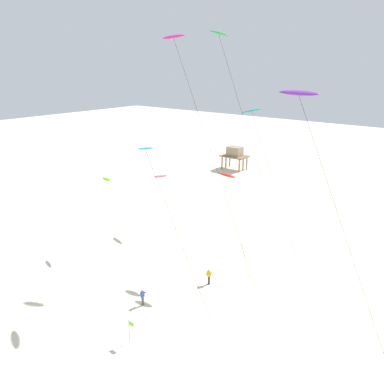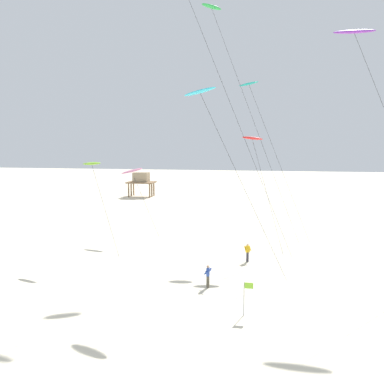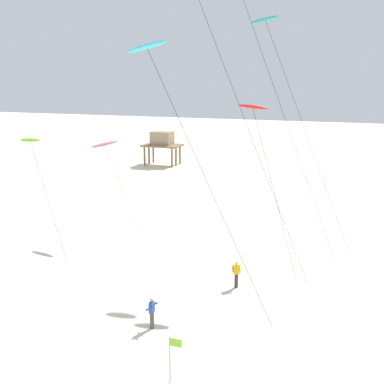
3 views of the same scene
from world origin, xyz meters
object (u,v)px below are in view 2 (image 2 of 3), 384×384
at_px(kite_flyer_nearest, 248,252).
at_px(marker_flag, 246,292).
at_px(kite_teal, 250,87).
at_px(kite_lime, 92,165).
at_px(kite_red, 253,140).
at_px(kite_cyan, 201,94).
at_px(stilt_house, 141,179).
at_px(kite_green, 213,12).
at_px(kite_flyer_middle, 208,276).
at_px(kite_purple, 355,34).
at_px(kite_pink, 132,171).

bearing_deg(kite_flyer_nearest, marker_flag, -88.16).
bearing_deg(kite_teal, kite_lime, -148.52).
distance_m(kite_red, kite_flyer_nearest, 10.13).
xyz_separation_m(kite_lime, kite_cyan, (10.58, -3.93, 5.47)).
relative_size(kite_lime, stilt_house, 1.66).
bearing_deg(kite_green, kite_flyer_middle, -83.79).
bearing_deg(kite_purple, marker_flag, -125.87).
distance_m(kite_lime, kite_teal, 17.78).
bearing_deg(kite_flyer_nearest, kite_lime, -176.87).
xyz_separation_m(kite_pink, kite_red, (13.15, -4.55, 3.37)).
distance_m(kite_lime, kite_purple, 24.32).
distance_m(kite_green, kite_cyan, 14.98).
distance_m(kite_pink, kite_purple, 24.97).
xyz_separation_m(kite_red, kite_teal, (-0.49, 5.18, 5.37)).
bearing_deg(kite_red, kite_cyan, -116.85).
relative_size(kite_red, marker_flag, 5.29).
height_order(kite_pink, kite_purple, kite_purple).
relative_size(kite_pink, kite_teal, 0.47).
height_order(kite_purple, kite_flyer_middle, kite_purple).
height_order(kite_teal, stilt_house, kite_teal).
height_order(kite_flyer_nearest, marker_flag, marker_flag).
height_order(kite_red, kite_teal, kite_teal).
distance_m(kite_lime, kite_cyan, 12.54).
bearing_deg(kite_green, kite_purple, -30.67).
distance_m(kite_flyer_nearest, stilt_house, 45.33).
distance_m(kite_red, kite_teal, 7.48).
bearing_deg(kite_flyer_nearest, kite_green, 120.49).
height_order(kite_lime, kite_cyan, kite_cyan).
relative_size(kite_purple, marker_flag, 9.18).
bearing_deg(kite_cyan, kite_pink, 129.20).
xyz_separation_m(kite_teal, kite_flyer_middle, (-2.28, -14.31, -15.20)).
distance_m(kite_green, marker_flag, 28.53).
height_order(kite_flyer_nearest, kite_flyer_middle, same).
xyz_separation_m(kite_red, kite_flyer_nearest, (-0.20, -2.44, -9.83)).
bearing_deg(kite_red, kite_flyer_nearest, -94.63).
relative_size(kite_cyan, stilt_house, 2.74).
relative_size(kite_lime, kite_teal, 0.52).
distance_m(kite_teal, kite_flyer_nearest, 17.01).
height_order(kite_lime, kite_purple, kite_purple).
height_order(kite_teal, marker_flag, kite_teal).
xyz_separation_m(kite_flyer_nearest, kite_flyer_middle, (-2.57, -6.69, 0.00)).
xyz_separation_m(kite_cyan, marker_flag, (3.77, -6.14, -12.45)).
xyz_separation_m(kite_lime, stilt_house, (-8.39, 40.10, -5.06)).
height_order(kite_pink, kite_flyer_middle, kite_pink).
xyz_separation_m(kite_pink, stilt_house, (-9.43, 32.35, -3.93)).
bearing_deg(kite_pink, kite_flyer_middle, -52.81).
distance_m(stilt_house, marker_flag, 55.12).
height_order(kite_red, kite_flyer_middle, kite_red).
distance_m(kite_pink, kite_green, 18.37).
xyz_separation_m(kite_green, kite_cyan, (0.63, -11.58, -9.48)).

